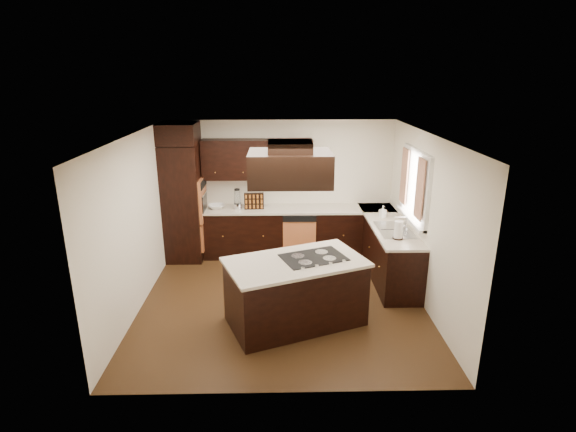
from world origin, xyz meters
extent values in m
cube|color=#513319|center=(0.00, 0.00, -0.01)|extent=(4.20, 4.20, 0.02)
cube|color=white|center=(0.00, 0.00, 2.51)|extent=(4.20, 4.20, 0.02)
cube|color=white|center=(0.00, 2.11, 1.25)|extent=(4.20, 0.02, 2.50)
cube|color=white|center=(0.00, -2.11, 1.25)|extent=(4.20, 0.02, 2.50)
cube|color=white|center=(-2.11, 0.00, 1.25)|extent=(0.02, 4.20, 2.50)
cube|color=white|center=(2.11, 0.00, 1.25)|extent=(0.02, 4.20, 2.50)
cube|color=black|center=(-1.78, 1.71, 1.06)|extent=(0.65, 0.75, 2.12)
cube|color=#DE7842|center=(-1.43, 1.71, 1.12)|extent=(0.05, 0.62, 0.78)
cube|color=black|center=(0.03, 1.80, 0.44)|extent=(2.93, 0.60, 0.88)
cube|color=black|center=(1.80, 0.90, 0.44)|extent=(0.60, 2.40, 0.88)
cube|color=beige|center=(0.03, 1.79, 0.90)|extent=(2.93, 0.63, 0.04)
cube|color=beige|center=(1.79, 0.90, 0.90)|extent=(0.63, 2.40, 0.04)
cube|color=black|center=(-0.43, 1.93, 1.81)|extent=(2.00, 0.34, 0.72)
cube|color=#DE7842|center=(0.33, 1.50, 0.40)|extent=(0.60, 0.05, 0.72)
cube|color=white|center=(2.07, 0.55, 1.65)|extent=(0.06, 1.32, 1.12)
cube|color=white|center=(2.10, 0.55, 1.65)|extent=(0.00, 1.20, 1.00)
cube|color=beige|center=(2.01, 0.13, 1.70)|extent=(0.02, 0.34, 0.90)
cube|color=beige|center=(2.01, 0.97, 1.70)|extent=(0.02, 0.34, 0.90)
cube|color=silver|center=(1.80, 0.55, 0.92)|extent=(0.52, 0.84, 0.01)
cube|color=black|center=(0.17, -0.64, 0.44)|extent=(1.99, 1.54, 0.88)
cube|color=beige|center=(0.17, -0.64, 0.90)|extent=(2.08, 1.63, 0.04)
cube|color=black|center=(0.42, -0.54, 0.93)|extent=(0.98, 0.82, 0.01)
cube|color=black|center=(0.10, -0.55, 2.16)|extent=(1.05, 0.72, 0.42)
cube|color=black|center=(0.10, -0.55, 2.44)|extent=(0.55, 0.50, 0.13)
cylinder|color=silver|center=(-0.80, 1.75, 0.97)|extent=(0.15, 0.15, 0.10)
cone|color=silver|center=(-0.80, 1.75, 1.15)|extent=(0.13, 0.13, 0.26)
cube|color=black|center=(-0.50, 1.76, 1.07)|extent=(0.36, 0.11, 0.30)
imported|color=white|center=(-1.20, 1.80, 0.96)|extent=(0.34, 0.34, 0.07)
imported|color=white|center=(1.75, 1.19, 1.03)|extent=(0.13, 0.13, 0.21)
cylinder|color=white|center=(1.75, 0.15, 1.06)|extent=(0.16, 0.16, 0.28)
camera|label=1|loc=(-0.05, -6.16, 3.33)|focal=28.00mm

